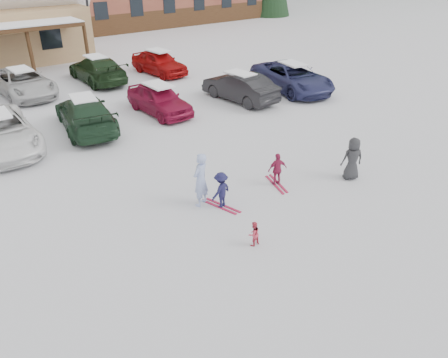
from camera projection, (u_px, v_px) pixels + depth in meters
ground at (236, 223)px, 13.25m from camera, size 160.00×160.00×0.00m
lamp_post at (87, 2)px, 30.50m from camera, size 0.50×0.25×6.95m
adult_skier at (200, 180)px, 13.80m from camera, size 0.78×0.66×1.80m
toddler_red at (254, 234)px, 12.13m from camera, size 0.37×0.30×0.75m
child_navy at (221, 190)px, 13.81m from camera, size 0.88×0.65×1.22m
skis_child_navy at (221, 206)px, 14.09m from camera, size 0.57×1.40×0.03m
child_magenta at (277, 169)px, 15.11m from camera, size 0.75×0.48×1.19m
skis_child_magenta at (276, 184)px, 15.38m from camera, size 0.60×1.40×0.03m
bystander_dark at (352, 159)px, 15.42m from camera, size 0.90×0.78×1.56m
parked_car_2 at (0, 132)px, 17.70m from camera, size 2.68×5.56×1.53m
parked_car_3 at (85, 114)px, 19.58m from camera, size 2.91×5.43×1.50m
parked_car_4 at (159, 99)px, 21.53m from camera, size 1.86×4.30×1.44m
parked_car_5 at (240, 87)px, 23.24m from camera, size 2.02×4.68×1.50m
parked_car_6 at (292, 77)px, 24.86m from camera, size 3.34×5.90×1.55m
parked_car_10 at (23, 82)px, 24.04m from camera, size 2.77×5.45×1.48m
parked_car_11 at (97, 69)px, 26.44m from camera, size 2.17×5.29×1.53m
parked_car_12 at (159, 62)px, 28.06m from camera, size 2.27×4.59×1.50m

